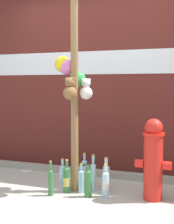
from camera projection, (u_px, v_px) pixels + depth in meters
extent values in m
plane|color=#ADA899|center=(51.00, 202.00, 3.48)|extent=(14.00, 14.00, 0.00)
cube|color=#561E19|center=(97.00, 48.00, 4.73)|extent=(10.00, 0.20, 3.48)
cube|color=silver|center=(48.00, 64.00, 4.91)|extent=(4.04, 0.01, 0.32)
cube|color=gray|center=(88.00, 172.00, 4.52)|extent=(8.00, 0.12, 0.08)
cylinder|color=olive|center=(74.00, 72.00, 3.74)|extent=(0.08, 0.08, 2.72)
sphere|color=green|center=(78.00, 79.00, 3.85)|extent=(0.18, 0.18, 0.18)
sphere|color=#D66BB2|center=(67.00, 67.00, 3.81)|extent=(0.18, 0.18, 0.18)
sphere|color=yellow|center=(63.00, 64.00, 3.83)|extent=(0.19, 0.19, 0.19)
sphere|color=brown|center=(70.00, 93.00, 3.64)|extent=(0.15, 0.15, 0.15)
sphere|color=brown|center=(70.00, 82.00, 3.63)|extent=(0.11, 0.11, 0.11)
sphere|color=brown|center=(67.00, 79.00, 3.64)|extent=(0.04, 0.04, 0.04)
sphere|color=brown|center=(73.00, 79.00, 3.61)|extent=(0.04, 0.04, 0.04)
sphere|color=brown|center=(68.00, 82.00, 3.58)|extent=(0.04, 0.04, 0.04)
sphere|color=silver|center=(86.00, 93.00, 3.78)|extent=(0.15, 0.15, 0.15)
sphere|color=silver|center=(86.00, 83.00, 3.77)|extent=(0.11, 0.11, 0.11)
sphere|color=silver|center=(83.00, 80.00, 3.78)|extent=(0.04, 0.04, 0.04)
sphere|color=silver|center=(89.00, 80.00, 3.75)|extent=(0.04, 0.04, 0.04)
sphere|color=#9D9992|center=(85.00, 83.00, 3.72)|extent=(0.04, 0.04, 0.04)
cylinder|color=red|center=(153.00, 168.00, 3.53)|extent=(0.20, 0.20, 0.69)
cylinder|color=red|center=(154.00, 134.00, 3.50)|extent=(0.23, 0.23, 0.03)
sphere|color=red|center=(154.00, 128.00, 3.49)|extent=(0.19, 0.19, 0.19)
cylinder|color=red|center=(140.00, 163.00, 3.58)|extent=(0.09, 0.09, 0.09)
cylinder|color=red|center=(167.00, 166.00, 3.47)|extent=(0.09, 0.09, 0.09)
cylinder|color=#337038|center=(67.00, 181.00, 3.78)|extent=(0.07, 0.07, 0.27)
cone|color=#337038|center=(67.00, 168.00, 3.77)|extent=(0.07, 0.07, 0.03)
cylinder|color=#337038|center=(67.00, 163.00, 3.77)|extent=(0.03, 0.03, 0.07)
cylinder|color=#D8C64C|center=(67.00, 182.00, 3.78)|extent=(0.08, 0.08, 0.10)
cylinder|color=gold|center=(67.00, 160.00, 3.76)|extent=(0.03, 0.03, 0.01)
cylinder|color=#B2DBEA|center=(93.00, 177.00, 3.91)|extent=(0.07, 0.07, 0.29)
cone|color=#B2DBEA|center=(93.00, 164.00, 3.90)|extent=(0.07, 0.07, 0.03)
cylinder|color=#B2DBEA|center=(93.00, 159.00, 3.89)|extent=(0.03, 0.03, 0.09)
cylinder|color=gold|center=(93.00, 155.00, 3.89)|extent=(0.04, 0.04, 0.01)
cylinder|color=#93CCE0|center=(81.00, 182.00, 3.77)|extent=(0.06, 0.06, 0.24)
cone|color=#93CCE0|center=(81.00, 171.00, 3.76)|extent=(0.06, 0.06, 0.03)
cylinder|color=#93CCE0|center=(81.00, 167.00, 3.76)|extent=(0.03, 0.03, 0.05)
cylinder|color=gold|center=(81.00, 164.00, 3.76)|extent=(0.03, 0.03, 0.01)
cylinder|color=silver|center=(106.00, 179.00, 3.82)|extent=(0.08, 0.08, 0.28)
cone|color=silver|center=(106.00, 166.00, 3.81)|extent=(0.08, 0.08, 0.03)
cylinder|color=silver|center=(106.00, 161.00, 3.81)|extent=(0.04, 0.04, 0.07)
cylinder|color=gold|center=(106.00, 158.00, 3.80)|extent=(0.05, 0.05, 0.01)
cylinder|color=#B2DBEA|center=(67.00, 177.00, 4.00)|extent=(0.06, 0.06, 0.23)
cone|color=#B2DBEA|center=(67.00, 167.00, 3.99)|extent=(0.06, 0.06, 0.02)
cylinder|color=#B2DBEA|center=(67.00, 164.00, 3.99)|extent=(0.03, 0.03, 0.06)
cylinder|color=gold|center=(67.00, 161.00, 3.99)|extent=(0.03, 0.03, 0.01)
cylinder|color=#337038|center=(51.00, 183.00, 3.67)|extent=(0.06, 0.06, 0.27)
cone|color=#337038|center=(51.00, 170.00, 3.66)|extent=(0.06, 0.06, 0.02)
cylinder|color=#337038|center=(51.00, 166.00, 3.66)|extent=(0.02, 0.02, 0.08)
cylinder|color=gold|center=(51.00, 162.00, 3.65)|extent=(0.03, 0.03, 0.01)
cylinder|color=#B2DBEA|center=(63.00, 176.00, 4.10)|extent=(0.08, 0.08, 0.21)
cone|color=#B2DBEA|center=(63.00, 166.00, 4.09)|extent=(0.08, 0.08, 0.03)
cylinder|color=#B2DBEA|center=(63.00, 162.00, 4.08)|extent=(0.03, 0.03, 0.06)
cylinder|color=gold|center=(63.00, 159.00, 4.08)|extent=(0.04, 0.04, 0.01)
cylinder|color=#93CCE0|center=(77.00, 178.00, 3.93)|extent=(0.08, 0.08, 0.25)
cone|color=#93CCE0|center=(77.00, 166.00, 3.92)|extent=(0.08, 0.08, 0.03)
cylinder|color=#93CCE0|center=(77.00, 162.00, 3.92)|extent=(0.04, 0.04, 0.07)
cylinder|color=silver|center=(77.00, 177.00, 3.93)|extent=(0.08, 0.08, 0.07)
cylinder|color=gold|center=(77.00, 158.00, 3.92)|extent=(0.04, 0.04, 0.01)
cylinder|color=silver|center=(84.00, 181.00, 3.90)|extent=(0.06, 0.06, 0.19)
cone|color=silver|center=(84.00, 173.00, 3.89)|extent=(0.06, 0.06, 0.02)
cylinder|color=silver|center=(84.00, 169.00, 3.89)|extent=(0.03, 0.03, 0.07)
cylinder|color=black|center=(84.00, 165.00, 3.88)|extent=(0.03, 0.03, 0.01)
cylinder|color=#337038|center=(88.00, 184.00, 3.63)|extent=(0.08, 0.08, 0.28)
cone|color=#337038|center=(88.00, 171.00, 3.62)|extent=(0.08, 0.08, 0.03)
cylinder|color=#337038|center=(88.00, 167.00, 3.61)|extent=(0.03, 0.03, 0.05)
cylinder|color=black|center=(88.00, 164.00, 3.61)|extent=(0.04, 0.04, 0.01)
cylinder|color=#B2DBEA|center=(84.00, 173.00, 4.05)|extent=(0.07, 0.07, 0.29)
cone|color=#B2DBEA|center=(84.00, 160.00, 4.04)|extent=(0.07, 0.07, 0.03)
cylinder|color=#B2DBEA|center=(84.00, 157.00, 4.03)|extent=(0.03, 0.03, 0.07)
cylinder|color=#D8C64C|center=(84.00, 174.00, 4.05)|extent=(0.07, 0.07, 0.11)
cylinder|color=gold|center=(84.00, 153.00, 4.03)|extent=(0.03, 0.03, 0.01)
cylinder|color=#B2DBEA|center=(106.00, 185.00, 3.63)|extent=(0.08, 0.08, 0.26)
cone|color=#B2DBEA|center=(106.00, 172.00, 3.62)|extent=(0.08, 0.08, 0.03)
cylinder|color=#B2DBEA|center=(106.00, 168.00, 3.61)|extent=(0.03, 0.03, 0.06)
cylinder|color=silver|center=(106.00, 185.00, 3.63)|extent=(0.08, 0.08, 0.08)
cylinder|color=gold|center=(106.00, 165.00, 3.61)|extent=(0.04, 0.04, 0.01)
cube|color=silver|center=(27.00, 171.00, 4.74)|extent=(0.17, 0.17, 0.01)
cube|color=silver|center=(73.00, 216.00, 3.10)|extent=(0.14, 0.13, 0.01)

